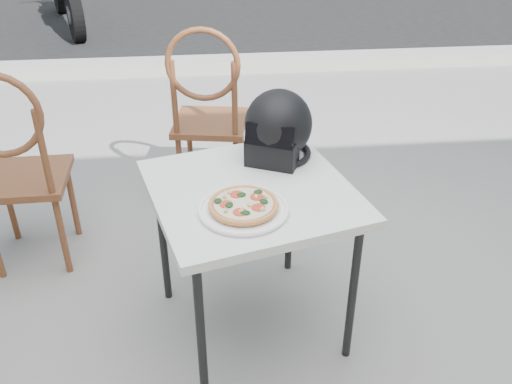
{
  "coord_description": "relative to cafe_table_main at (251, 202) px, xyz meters",
  "views": [
    {
      "loc": [
        -0.24,
        -2.22,
        1.85
      ],
      "look_at": [
        -0.07,
        -0.46,
        0.76
      ],
      "focal_mm": 40.0,
      "sensor_mm": 36.0,
      "label": 1
    }
  ],
  "objects": [
    {
      "name": "curb",
      "position": [
        0.07,
        3.35,
        -0.59
      ],
      "size": [
        30.0,
        0.25,
        0.12
      ],
      "primitive_type": "cube",
      "color": "#ABA9A0",
      "rests_on": "ground"
    },
    {
      "name": "helmet",
      "position": [
        0.13,
        0.25,
        0.19
      ],
      "size": [
        0.38,
        0.38,
        0.29
      ],
      "rotation": [
        0.0,
        0.0,
        -0.42
      ],
      "color": "black",
      "rests_on": "cafe_table_main"
    },
    {
      "name": "cafe_chair_side",
      "position": [
        -1.05,
        0.54,
        -0.06
      ],
      "size": [
        0.42,
        0.42,
        1.06
      ],
      "rotation": [
        0.0,
        0.0,
        3.17
      ],
      "color": "brown",
      "rests_on": "ground"
    },
    {
      "name": "cafe_table_main",
      "position": [
        0.0,
        0.0,
        0.0
      ],
      "size": [
        0.92,
        0.92,
        0.71
      ],
      "rotation": [
        0.0,
        0.0,
        0.26
      ],
      "color": "silver",
      "rests_on": "ground"
    },
    {
      "name": "pizza",
      "position": [
        -0.04,
        -0.16,
        0.1
      ],
      "size": [
        0.34,
        0.34,
        0.03
      ],
      "rotation": [
        0.0,
        0.0,
        0.42
      ],
      "color": "#D38C4D",
      "rests_on": "plate"
    },
    {
      "name": "plate",
      "position": [
        -0.04,
        -0.16,
        0.07
      ],
      "size": [
        0.34,
        0.34,
        0.02
      ],
      "rotation": [
        0.0,
        0.0,
        0.01
      ],
      "color": "white",
      "rests_on": "cafe_table_main"
    },
    {
      "name": "cafe_chair_main",
      "position": [
        -0.15,
        1.09,
        -0.06
      ],
      "size": [
        0.47,
        0.47,
        1.07
      ],
      "rotation": [
        0.0,
        0.0,
        2.97
      ],
      "color": "brown",
      "rests_on": "ground"
    },
    {
      "name": "ground",
      "position": [
        0.07,
        0.35,
        -0.65
      ],
      "size": [
        80.0,
        80.0,
        0.0
      ],
      "primitive_type": "plane",
      "color": "gray",
      "rests_on": "ground"
    }
  ]
}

